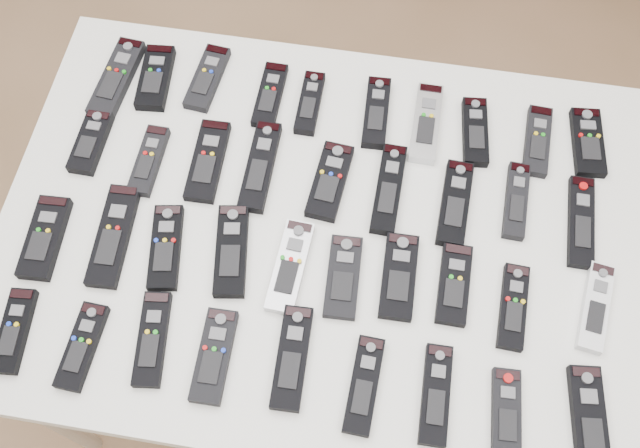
% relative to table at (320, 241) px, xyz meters
% --- Properties ---
extents(ground, '(4.00, 4.00, 0.00)m').
position_rel_table_xyz_m(ground, '(-0.13, 0.08, -0.72)').
color(ground, olive).
rests_on(ground, ground).
extents(table, '(1.25, 0.88, 0.78)m').
position_rel_table_xyz_m(table, '(0.00, 0.00, 0.00)').
color(table, white).
rests_on(table, ground).
extents(remote_0, '(0.07, 0.21, 0.02)m').
position_rel_table_xyz_m(remote_0, '(-0.49, 0.28, 0.07)').
color(remote_0, black).
rests_on(remote_0, table).
extents(remote_1, '(0.08, 0.16, 0.02)m').
position_rel_table_xyz_m(remote_1, '(-0.41, 0.29, 0.07)').
color(remote_1, black).
rests_on(remote_1, table).
extents(remote_2, '(0.07, 0.17, 0.02)m').
position_rel_table_xyz_m(remote_2, '(-0.30, 0.31, 0.07)').
color(remote_2, black).
rests_on(remote_2, table).
extents(remote_3, '(0.05, 0.16, 0.02)m').
position_rel_table_xyz_m(remote_3, '(-0.16, 0.29, 0.07)').
color(remote_3, black).
rests_on(remote_3, table).
extents(remote_4, '(0.04, 0.15, 0.02)m').
position_rel_table_xyz_m(remote_4, '(-0.07, 0.28, 0.07)').
color(remote_4, black).
rests_on(remote_4, table).
extents(remote_5, '(0.06, 0.17, 0.02)m').
position_rel_table_xyz_m(remote_5, '(0.07, 0.28, 0.07)').
color(remote_5, black).
rests_on(remote_5, table).
extents(remote_6, '(0.05, 0.19, 0.02)m').
position_rel_table_xyz_m(remote_6, '(0.18, 0.27, 0.07)').
color(remote_6, '#B7B7BC').
rests_on(remote_6, table).
extents(remote_7, '(0.06, 0.16, 0.02)m').
position_rel_table_xyz_m(remote_7, '(0.28, 0.26, 0.07)').
color(remote_7, black).
rests_on(remote_7, table).
extents(remote_8, '(0.06, 0.16, 0.02)m').
position_rel_table_xyz_m(remote_8, '(0.41, 0.26, 0.07)').
color(remote_8, black).
rests_on(remote_8, table).
extents(remote_9, '(0.07, 0.16, 0.02)m').
position_rel_table_xyz_m(remote_9, '(0.51, 0.28, 0.07)').
color(remote_9, black).
rests_on(remote_9, table).
extents(remote_10, '(0.06, 0.14, 0.02)m').
position_rel_table_xyz_m(remote_10, '(-0.49, 0.11, 0.07)').
color(remote_10, black).
rests_on(remote_10, table).
extents(remote_11, '(0.05, 0.16, 0.02)m').
position_rel_table_xyz_m(remote_11, '(-0.37, 0.09, 0.07)').
color(remote_11, black).
rests_on(remote_11, table).
extents(remote_12, '(0.06, 0.19, 0.02)m').
position_rel_table_xyz_m(remote_12, '(-0.25, 0.11, 0.07)').
color(remote_12, black).
rests_on(remote_12, table).
extents(remote_13, '(0.05, 0.20, 0.02)m').
position_rel_table_xyz_m(remote_13, '(-0.14, 0.11, 0.07)').
color(remote_13, black).
rests_on(remote_13, table).
extents(remote_14, '(0.08, 0.17, 0.02)m').
position_rel_table_xyz_m(remote_14, '(0.00, 0.10, 0.07)').
color(remote_14, black).
rests_on(remote_14, table).
extents(remote_15, '(0.05, 0.20, 0.02)m').
position_rel_table_xyz_m(remote_15, '(0.12, 0.10, 0.07)').
color(remote_15, black).
rests_on(remote_15, table).
extents(remote_16, '(0.06, 0.18, 0.02)m').
position_rel_table_xyz_m(remote_16, '(0.25, 0.09, 0.07)').
color(remote_16, black).
rests_on(remote_16, table).
extents(remote_17, '(0.05, 0.17, 0.02)m').
position_rel_table_xyz_m(remote_17, '(0.37, 0.12, 0.07)').
color(remote_17, black).
rests_on(remote_17, table).
extents(remote_18, '(0.05, 0.19, 0.02)m').
position_rel_table_xyz_m(remote_18, '(0.50, 0.09, 0.07)').
color(remote_18, black).
rests_on(remote_18, table).
extents(remote_19, '(0.07, 0.17, 0.02)m').
position_rel_table_xyz_m(remote_19, '(-0.52, -0.11, 0.07)').
color(remote_19, black).
rests_on(remote_19, table).
extents(remote_20, '(0.07, 0.21, 0.02)m').
position_rel_table_xyz_m(remote_20, '(-0.39, -0.08, 0.07)').
color(remote_20, black).
rests_on(remote_20, table).
extents(remote_21, '(0.08, 0.18, 0.02)m').
position_rel_table_xyz_m(remote_21, '(-0.28, -0.09, 0.07)').
color(remote_21, black).
rests_on(remote_21, table).
extents(remote_22, '(0.09, 0.19, 0.02)m').
position_rel_table_xyz_m(remote_22, '(-0.16, -0.08, 0.07)').
color(remote_22, black).
rests_on(remote_22, table).
extents(remote_23, '(0.06, 0.19, 0.02)m').
position_rel_table_xyz_m(remote_23, '(-0.04, -0.09, 0.07)').
color(remote_23, '#B7B7BC').
rests_on(remote_23, table).
extents(remote_24, '(0.07, 0.16, 0.02)m').
position_rel_table_xyz_m(remote_24, '(0.06, -0.10, 0.07)').
color(remote_24, black).
rests_on(remote_24, table).
extents(remote_25, '(0.06, 0.17, 0.02)m').
position_rel_table_xyz_m(remote_25, '(0.16, -0.08, 0.07)').
color(remote_25, black).
rests_on(remote_25, table).
extents(remote_26, '(0.06, 0.16, 0.02)m').
position_rel_table_xyz_m(remote_26, '(0.26, -0.08, 0.07)').
color(remote_26, black).
rests_on(remote_26, table).
extents(remote_27, '(0.05, 0.16, 0.02)m').
position_rel_table_xyz_m(remote_27, '(0.38, -0.10, 0.07)').
color(remote_27, black).
rests_on(remote_27, table).
extents(remote_28, '(0.07, 0.18, 0.02)m').
position_rel_table_xyz_m(remote_28, '(0.52, -0.08, 0.07)').
color(remote_28, silver).
rests_on(remote_28, table).
extents(remote_29, '(0.06, 0.16, 0.02)m').
position_rel_table_xyz_m(remote_29, '(-0.51, -0.30, 0.07)').
color(remote_29, black).
rests_on(remote_29, table).
extents(remote_30, '(0.05, 0.16, 0.02)m').
position_rel_table_xyz_m(remote_30, '(-0.38, -0.30, 0.07)').
color(remote_30, black).
rests_on(remote_30, table).
extents(remote_31, '(0.07, 0.18, 0.02)m').
position_rel_table_xyz_m(remote_31, '(-0.26, -0.27, 0.07)').
color(remote_31, black).
rests_on(remote_31, table).
extents(remote_32, '(0.06, 0.17, 0.02)m').
position_rel_table_xyz_m(remote_32, '(-0.14, -0.28, 0.07)').
color(remote_32, black).
rests_on(remote_32, table).
extents(remote_33, '(0.06, 0.19, 0.02)m').
position_rel_table_xyz_m(remote_33, '(-0.01, -0.26, 0.07)').
color(remote_33, black).
rests_on(remote_33, table).
extents(remote_34, '(0.05, 0.17, 0.02)m').
position_rel_table_xyz_m(remote_34, '(0.13, -0.29, 0.07)').
color(remote_34, black).
rests_on(remote_34, table).
extents(remote_35, '(0.05, 0.17, 0.02)m').
position_rel_table_xyz_m(remote_35, '(0.25, -0.29, 0.07)').
color(remote_35, black).
rests_on(remote_35, table).
extents(remote_36, '(0.05, 0.15, 0.02)m').
position_rel_table_xyz_m(remote_36, '(0.37, -0.30, 0.07)').
color(remote_36, black).
rests_on(remote_36, table).
extents(remote_37, '(0.08, 0.20, 0.02)m').
position_rel_table_xyz_m(remote_37, '(0.51, -0.29, 0.07)').
color(remote_37, black).
rests_on(remote_37, table).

